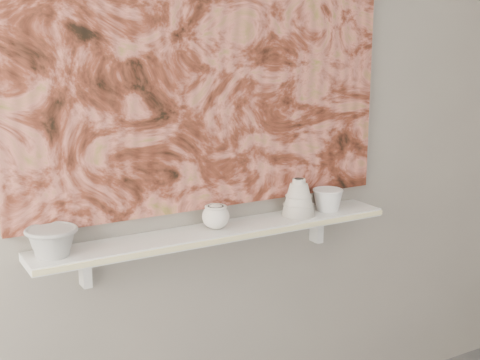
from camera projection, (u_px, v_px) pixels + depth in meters
wall_back at (206, 111)px, 2.44m from camera, size 3.60×0.00×3.60m
shelf at (220, 232)px, 2.45m from camera, size 1.40×0.18×0.03m
shelf_stripe at (232, 239)px, 2.38m from camera, size 1.40×0.01×0.02m
bracket_left at (85, 269)px, 2.29m from camera, size 0.03×0.06×0.12m
bracket_right at (316, 228)px, 2.76m from camera, size 0.03×0.06×0.12m
painting at (208, 59)px, 2.38m from camera, size 1.50×0.02×1.10m
house_motif at (310, 135)px, 2.66m from camera, size 0.09×0.00×0.08m
bowl_grey at (52, 241)px, 2.14m from camera, size 0.17×0.17×0.10m
cup_cream at (216, 217)px, 2.43m from camera, size 0.12×0.12×0.09m
bell_vessel at (299, 197)px, 2.61m from camera, size 0.14×0.14×0.15m
bowl_white at (328, 200)px, 2.68m from camera, size 0.14×0.14×0.09m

